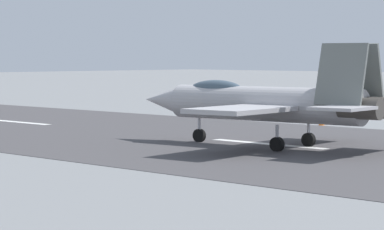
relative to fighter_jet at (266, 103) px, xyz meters
The scene contains 4 objects.
ground_plane 2.92m from the fighter_jet, 51.95° to the right, with size 400.00×400.00×0.00m, color gray.
runway_strip 2.90m from the fighter_jet, 52.46° to the right, with size 240.00×26.00×0.02m.
fighter_jet is the anchor object (origin of this frame).
marker_cone_mid 16.43m from the fighter_jet, 64.91° to the right, with size 0.44×0.44×0.55m, color orange.
Camera 1 is at (-32.14, 39.23, 4.97)m, focal length 84.22 mm.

